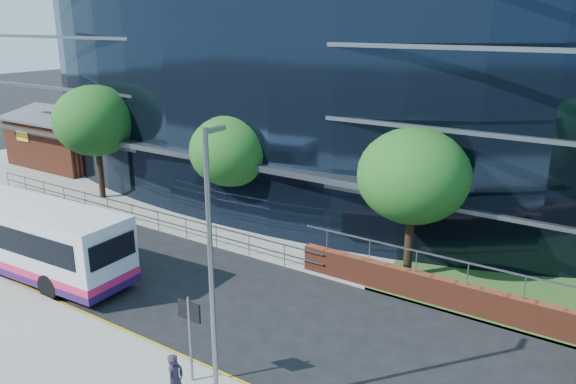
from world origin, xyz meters
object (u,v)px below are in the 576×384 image
Objects in this scene: tree_far_b at (231,151)px; tree_far_c at (413,176)px; street_sign at (189,322)px; tree_far_a at (95,121)px; brick_pavilion at (72,139)px; city_bus at (21,234)px; streetlight_east at (212,269)px; pedestrian at (175,381)px.

tree_far_c is at bearing -2.86° from tree_far_b.
tree_far_a is (-17.50, 10.59, 2.71)m from street_sign.
tree_far_b reaches higher than brick_pavilion.
streetlight_east is at bearing -13.82° from city_bus.
city_bus is (-11.83, 1.89, -0.47)m from street_sign.
tree_far_b is at bearing 177.14° from tree_far_c.
street_sign is (26.50, -15.09, 0.21)m from brick_pavilion.
tree_far_b is at bearing -11.88° from brick_pavilion.
street_sign is at bearing 158.64° from streetlight_east.
streetlight_east is 0.68× the size of city_bus.
tree_far_a is at bearing 119.76° from city_bus.
tree_far_b is at bearing 22.92° from pedestrian.
tree_far_a is 1.15× the size of tree_far_b.
tree_far_c is 11.22m from streetlight_east.
streetlight_east is at bearing -73.06° from pedestrian.
tree_far_a is (9.00, -4.50, 2.92)m from brick_pavilion.
street_sign is at bearing -29.65° from brick_pavilion.
streetlight_east reaches higher than tree_far_b.
tree_far_a reaches higher than tree_far_c.
tree_far_c reaches higher than street_sign.
tree_far_c is at bearing 0.00° from tree_far_a.
brick_pavilion reaches higher than street_sign.
streetlight_east is at bearing -95.11° from tree_far_c.
brick_pavilion is 19.73m from city_bus.
tree_far_b is 14.74m from streetlight_east.
city_bus is (5.67, -8.70, -3.18)m from tree_far_a.
brick_pavilion is 1.23× the size of tree_far_a.
tree_far_a is 1.07× the size of tree_far_c.
pedestrian is (-2.05, -11.71, -3.57)m from tree_far_c.
tree_far_a is 0.59× the size of city_bus.
brick_pavilion is 32.19m from streetlight_east.
tree_far_c is (10.00, -0.50, 0.33)m from tree_far_b.
streetlight_east reaches higher than tree_far_a.
tree_far_c is (2.50, 10.59, 2.39)m from street_sign.
tree_far_a reaches higher than street_sign.
tree_far_a is 0.87× the size of streetlight_east.
tree_far_c is (20.00, 0.00, -0.33)m from tree_far_a.
pedestrian is at bearing -17.08° from city_bus.
pedestrian is (26.95, -16.21, -0.97)m from brick_pavilion.
street_sign is at bearing -103.29° from tree_far_c.
pedestrian is at bearing -31.02° from brick_pavilion.
tree_far_a is 21.78m from pedestrian.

